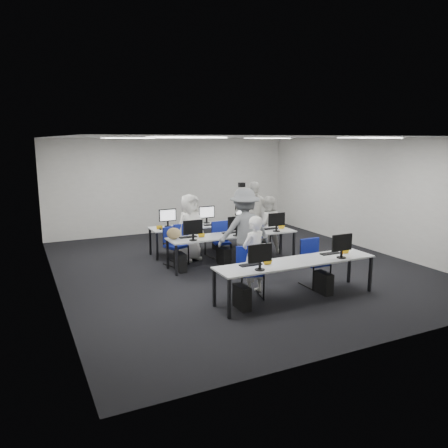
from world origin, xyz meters
name	(u,v)px	position (x,y,z in m)	size (l,w,h in m)	color
room	(237,203)	(0.00, 0.00, 1.50)	(9.00, 9.02, 3.00)	black
ceiling_panels	(238,138)	(0.00, 0.00, 2.98)	(5.20, 4.60, 0.02)	white
desk_front	(297,264)	(0.00, -2.40, 0.68)	(3.20, 0.70, 0.73)	silver
desk_mid	(233,236)	(0.00, 0.20, 0.68)	(3.20, 0.70, 0.73)	silver
desk_back	(209,226)	(0.00, 1.60, 0.68)	(3.20, 0.70, 0.73)	silver
equipment_front	(288,282)	(-0.19, -2.42, 0.36)	(2.51, 0.41, 1.19)	#0C1BA6
equipment_mid	(226,250)	(-0.19, 0.18, 0.36)	(2.91, 0.41, 1.19)	white
equipment_back	(216,237)	(0.19, 1.62, 0.36)	(2.91, 0.41, 1.19)	white
chair_0	(250,281)	(-0.73, -1.93, 0.30)	(0.57, 0.60, 0.95)	navy
chair_1	(314,271)	(0.78, -1.95, 0.30)	(0.47, 0.51, 0.95)	navy
chair_2	(176,253)	(-1.27, 0.73, 0.29)	(0.58, 0.60, 0.91)	navy
chair_3	(222,249)	(-0.05, 0.75, 0.26)	(0.46, 0.49, 0.81)	navy
chair_4	(258,242)	(1.07, 0.84, 0.29)	(0.60, 0.62, 0.93)	navy
chair_5	(179,248)	(-1.06, 1.08, 0.30)	(0.53, 0.57, 0.95)	navy
chair_6	(217,245)	(-0.07, 1.00, 0.30)	(0.47, 0.51, 0.95)	navy
chair_7	(259,242)	(1.14, 0.95, 0.27)	(0.46, 0.49, 0.85)	navy
handbag	(174,233)	(-1.45, 0.32, 0.86)	(0.32, 0.21, 0.26)	#92784B
student_0	(253,255)	(-0.57, -1.78, 0.76)	(0.56, 0.37, 1.53)	silver
student_1	(268,225)	(1.30, 0.76, 0.75)	(0.73, 0.57, 1.51)	silver
student_2	(190,227)	(-0.79, 0.99, 0.82)	(0.80, 0.52, 1.65)	silver
student_3	(253,217)	(1.02, 1.05, 0.94)	(1.10, 0.46, 1.88)	silver
photographer	(244,230)	(-0.02, -0.40, 0.94)	(1.22, 0.70, 1.89)	slate
dslr_camera	(242,185)	(-0.01, -0.22, 1.95)	(0.14, 0.18, 0.10)	black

